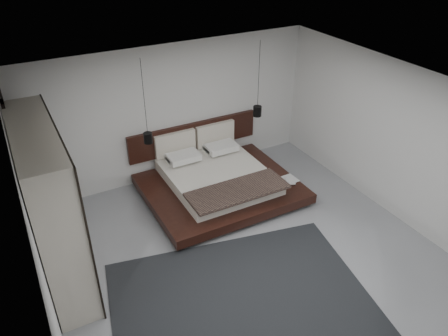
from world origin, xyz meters
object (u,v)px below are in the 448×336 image
rug (241,300)px  bed (217,180)px  wardrobe (50,207)px  lattice_screen (20,165)px  pendant_left (148,137)px  pendant_right (257,111)px

rug → bed: bearing=69.6°
bed → wardrobe: bearing=-165.5°
bed → rug: bearing=-110.4°
lattice_screen → pendant_left: size_ratio=1.63×
bed → pendant_right: (1.19, 0.46, 1.06)m
pendant_left → wardrobe: size_ratio=0.63×
pendant_right → lattice_screen: bearing=179.0°
lattice_screen → pendant_right: (4.57, -0.08, 0.05)m
pendant_left → wardrobe: pendant_left is taller
pendant_left → rug: bearing=-86.7°
pendant_left → wardrobe: bearing=-146.8°
bed → wardrobe: 3.37m
lattice_screen → bed: bearing=-9.2°
lattice_screen → rug: (2.39, -3.24, -1.29)m
pendant_right → pendant_left: bearing=180.0°
bed → pendant_right: 1.66m
wardrobe → pendant_left: bearing=33.2°
pendant_right → rug: bearing=-124.7°
rug → pendant_left: bearing=93.3°
wardrobe → rug: 3.10m
lattice_screen → bed: (3.39, -0.55, -1.01)m
pendant_left → rug: size_ratio=0.43×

